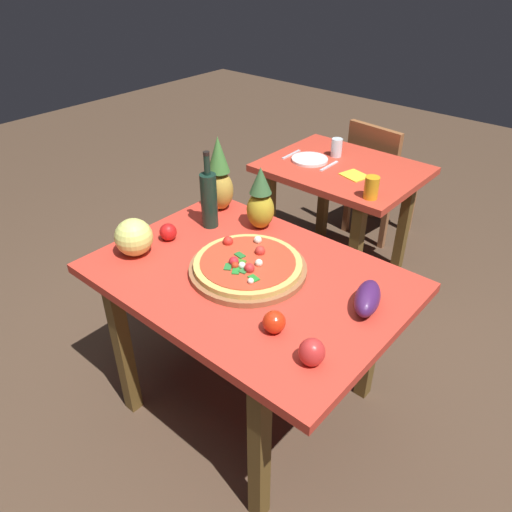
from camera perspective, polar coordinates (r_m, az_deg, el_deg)
The scene contains 20 objects.
ground_plane at distance 2.48m, azimuth -0.73°, elevation -16.28°, with size 10.00×10.00×0.00m, color #4C3828.
display_table at distance 2.03m, azimuth -0.85°, elevation -4.17°, with size 1.23×0.88×0.75m.
background_table at distance 3.04m, azimuth 9.88°, elevation 8.08°, with size 0.90×0.72×0.75m.
dining_chair at distance 3.59m, azimuth 14.05°, elevation 9.19°, with size 0.45×0.45×0.85m.
pizza_board at distance 1.98m, azimuth -0.94°, elevation -1.51°, with size 0.48×0.48×0.03m, color #935D3A.
pizza at distance 1.97m, azimuth -0.97°, elevation -0.82°, with size 0.44×0.44×0.06m.
wine_bottle at distance 2.25m, azimuth -5.50°, elevation 6.65°, with size 0.08×0.08×0.36m.
pineapple_left at distance 2.23m, azimuth 0.52°, elevation 6.42°, with size 0.13×0.13×0.30m.
pineapple_right at distance 2.39m, azimuth -4.32°, elevation 9.10°, with size 0.13×0.13×0.37m.
melon at distance 2.12m, azimuth -14.05°, elevation 2.14°, with size 0.16×0.16×0.16m, color #DBE270.
bell_pepper at distance 1.58m, azimuth 6.52°, elevation -11.06°, with size 0.09×0.09×0.09m, color red.
eggplant at distance 1.82m, azimuth 12.85°, elevation -4.80°, with size 0.20×0.09×0.09m, color #431D54.
tomato_by_bottle at distance 2.21m, azimuth -10.19°, elevation 2.77°, with size 0.08×0.08×0.08m, color red.
tomato_near_board at distance 1.68m, azimuth 2.13°, elevation -7.69°, with size 0.08×0.08×0.08m, color red.
drinking_glass_juice at distance 2.60m, azimuth 13.29°, elevation 7.76°, with size 0.08×0.08×0.12m, color orange.
drinking_glass_water at distance 3.11m, azimuth 9.37°, elevation 12.36°, with size 0.07×0.07×0.11m, color silver.
dinner_plate at distance 3.03m, azimuth 6.27°, elevation 11.11°, with size 0.22×0.22×0.02m, color white.
fork_utensil at distance 3.11m, azimuth 4.12°, elevation 11.71°, with size 0.02×0.18×0.01m, color silver.
knife_utensil at distance 2.96m, azimuth 8.50°, elevation 10.32°, with size 0.02×0.18×0.01m, color silver.
napkin_folded at distance 2.87m, azimuth 11.40°, elevation 9.18°, with size 0.14×0.12×0.01m, color yellow.
Camera 1 is at (1.07, -1.20, 1.89)m, focal length 34.35 mm.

